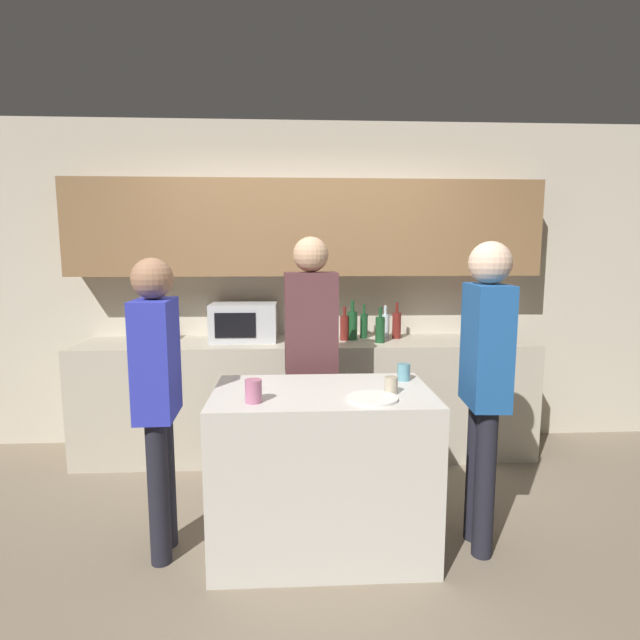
{
  "coord_description": "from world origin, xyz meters",
  "views": [
    {
      "loc": [
        -0.1,
        -2.53,
        1.66
      ],
      "look_at": [
        0.05,
        0.33,
        1.25
      ],
      "focal_mm": 28.0,
      "sensor_mm": 36.0,
      "label": 1
    }
  ],
  "objects_px": {
    "bottle_2": "(364,325)",
    "cup_2": "(404,372)",
    "person_left": "(311,343)",
    "person_right": "(157,384)",
    "cup_0": "(391,385)",
    "toaster": "(149,330)",
    "plate_on_island": "(372,398)",
    "bottle_4": "(385,325)",
    "bottle_0": "(345,327)",
    "cup_1": "(253,391)",
    "person_center": "(485,370)",
    "bottle_3": "(380,329)",
    "microwave": "(244,322)",
    "potted_plant": "(473,314)",
    "bottle_5": "(397,325)",
    "bottle_1": "(352,325)"
  },
  "relations": [
    {
      "from": "cup_1",
      "to": "bottle_3",
      "type": "bearing_deg",
      "value": 58.0
    },
    {
      "from": "bottle_2",
      "to": "cup_0",
      "type": "xyz_separation_m",
      "value": [
        -0.06,
        -1.49,
        -0.09
      ]
    },
    {
      "from": "plate_on_island",
      "to": "cup_2",
      "type": "distance_m",
      "value": 0.44
    },
    {
      "from": "bottle_3",
      "to": "cup_2",
      "type": "relative_size",
      "value": 2.87
    },
    {
      "from": "person_left",
      "to": "person_right",
      "type": "distance_m",
      "value": 1.06
    },
    {
      "from": "cup_0",
      "to": "cup_1",
      "type": "relative_size",
      "value": 0.76
    },
    {
      "from": "toaster",
      "to": "microwave",
      "type": "bearing_deg",
      "value": -0.12
    },
    {
      "from": "toaster",
      "to": "bottle_3",
      "type": "bearing_deg",
      "value": -5.15
    },
    {
      "from": "cup_1",
      "to": "person_center",
      "type": "xyz_separation_m",
      "value": [
        1.23,
        0.13,
        0.06
      ]
    },
    {
      "from": "cup_1",
      "to": "person_left",
      "type": "relative_size",
      "value": 0.07
    },
    {
      "from": "microwave",
      "to": "potted_plant",
      "type": "bearing_deg",
      "value": 0.05
    },
    {
      "from": "bottle_0",
      "to": "cup_0",
      "type": "distance_m",
      "value": 1.41
    },
    {
      "from": "person_center",
      "to": "person_right",
      "type": "relative_size",
      "value": 1.05
    },
    {
      "from": "potted_plant",
      "to": "person_left",
      "type": "xyz_separation_m",
      "value": [
        -1.36,
        -0.76,
        -0.09
      ]
    },
    {
      "from": "bottle_1",
      "to": "cup_1",
      "type": "bearing_deg",
      "value": -113.72
    },
    {
      "from": "toaster",
      "to": "bottle_3",
      "type": "xyz_separation_m",
      "value": [
        1.83,
        -0.17,
        0.02
      ]
    },
    {
      "from": "bottle_2",
      "to": "plate_on_island",
      "type": "relative_size",
      "value": 1.08
    },
    {
      "from": "bottle_2",
      "to": "cup_2",
      "type": "bearing_deg",
      "value": -87.18
    },
    {
      "from": "toaster",
      "to": "plate_on_island",
      "type": "height_order",
      "value": "toaster"
    },
    {
      "from": "microwave",
      "to": "bottle_0",
      "type": "bearing_deg",
      "value": -3.34
    },
    {
      "from": "microwave",
      "to": "bottle_0",
      "type": "xyz_separation_m",
      "value": [
        0.81,
        -0.05,
        -0.05
      ]
    },
    {
      "from": "bottle_4",
      "to": "cup_0",
      "type": "height_order",
      "value": "bottle_4"
    },
    {
      "from": "bottle_3",
      "to": "bottle_5",
      "type": "xyz_separation_m",
      "value": [
        0.17,
        0.18,
        0.01
      ]
    },
    {
      "from": "bottle_0",
      "to": "bottle_4",
      "type": "distance_m",
      "value": 0.36
    },
    {
      "from": "bottle_4",
      "to": "person_right",
      "type": "distance_m",
      "value": 2.07
    },
    {
      "from": "bottle_5",
      "to": "person_right",
      "type": "bearing_deg",
      "value": -137.66
    },
    {
      "from": "microwave",
      "to": "cup_2",
      "type": "height_order",
      "value": "microwave"
    },
    {
      "from": "potted_plant",
      "to": "cup_0",
      "type": "xyz_separation_m",
      "value": [
        -0.96,
        -1.45,
        -0.18
      ]
    },
    {
      "from": "bottle_2",
      "to": "bottle_3",
      "type": "height_order",
      "value": "same"
    },
    {
      "from": "bottle_2",
      "to": "person_left",
      "type": "xyz_separation_m",
      "value": [
        -0.46,
        -0.81,
        0.0
      ]
    },
    {
      "from": "bottle_2",
      "to": "person_left",
      "type": "bearing_deg",
      "value": -119.98
    },
    {
      "from": "cup_2",
      "to": "plate_on_island",
      "type": "bearing_deg",
      "value": -123.08
    },
    {
      "from": "cup_1",
      "to": "cup_2",
      "type": "distance_m",
      "value": 0.92
    },
    {
      "from": "bottle_0",
      "to": "person_right",
      "type": "xyz_separation_m",
      "value": [
        -1.13,
        -1.36,
        -0.08
      ]
    },
    {
      "from": "bottle_4",
      "to": "cup_1",
      "type": "bearing_deg",
      "value": -120.65
    },
    {
      "from": "potted_plant",
      "to": "cup_1",
      "type": "distance_m",
      "value": 2.3
    },
    {
      "from": "cup_2",
      "to": "person_center",
      "type": "relative_size",
      "value": 0.06
    },
    {
      "from": "bottle_0",
      "to": "cup_0",
      "type": "height_order",
      "value": "bottle_0"
    },
    {
      "from": "microwave",
      "to": "plate_on_island",
      "type": "height_order",
      "value": "microwave"
    },
    {
      "from": "bottle_0",
      "to": "person_center",
      "type": "bearing_deg",
      "value": -66.05
    },
    {
      "from": "person_right",
      "to": "bottle_4",
      "type": "bearing_deg",
      "value": 132.39
    },
    {
      "from": "cup_0",
      "to": "person_center",
      "type": "xyz_separation_m",
      "value": [
        0.51,
        0.01,
        0.07
      ]
    },
    {
      "from": "microwave",
      "to": "potted_plant",
      "type": "height_order",
      "value": "potted_plant"
    },
    {
      "from": "bottle_0",
      "to": "bottle_3",
      "type": "distance_m",
      "value": 0.29
    },
    {
      "from": "bottle_2",
      "to": "person_left",
      "type": "relative_size",
      "value": 0.16
    },
    {
      "from": "potted_plant",
      "to": "bottle_3",
      "type": "distance_m",
      "value": 0.82
    },
    {
      "from": "toaster",
      "to": "cup_2",
      "type": "distance_m",
      "value": 2.15
    },
    {
      "from": "bottle_5",
      "to": "plate_on_island",
      "type": "bearing_deg",
      "value": -105.84
    },
    {
      "from": "cup_0",
      "to": "person_left",
      "type": "relative_size",
      "value": 0.05
    },
    {
      "from": "bottle_0",
      "to": "bottle_3",
      "type": "relative_size",
      "value": 0.98
    }
  ]
}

